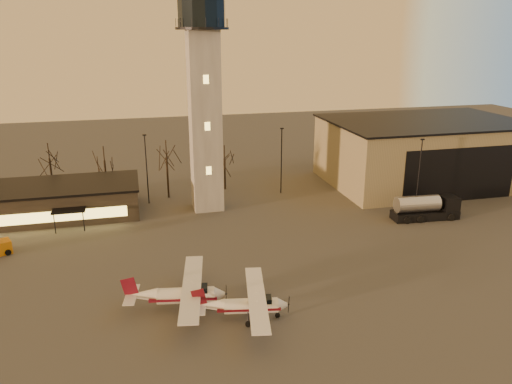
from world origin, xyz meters
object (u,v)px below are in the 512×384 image
fuel_truck (425,210)px  hangar (423,152)px  terminal (42,201)px  cessna_front (252,308)px  control_tower (204,91)px  cessna_rear (188,298)px

fuel_truck → hangar: bearing=64.4°
terminal → cessna_front: terminal is taller
cessna_front → control_tower: bearing=99.2°
control_tower → terminal: size_ratio=1.28×
terminal → fuel_truck: size_ratio=2.83×
control_tower → terminal: bearing=174.9°
control_tower → cessna_front: bearing=-91.2°
cessna_rear → terminal: bearing=129.3°
terminal → fuel_truck: (49.34, -13.27, -0.86)m
terminal → cessna_front: size_ratio=2.27×
cessna_front → cessna_rear: bearing=161.3°
fuel_truck → control_tower: bearing=161.6°
cessna_rear → fuel_truck: 36.46m
hangar → cessna_front: 49.61m
control_tower → hangar: (36.00, 3.98, -11.17)m
hangar → fuel_truck: size_ratio=3.40×
cessna_rear → control_tower: bearing=87.1°
control_tower → hangar: bearing=6.3°
control_tower → terminal: control_tower is taller
terminal → cessna_rear: size_ratio=2.06×
hangar → cessna_rear: bearing=-144.1°
terminal → control_tower: bearing=-5.1°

